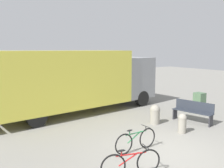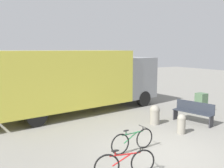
# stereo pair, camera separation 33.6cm
# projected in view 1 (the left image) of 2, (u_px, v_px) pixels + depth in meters

# --- Properties ---
(ground_plane) EXTENTS (60.00, 60.00, 0.00)m
(ground_plane) POSITION_uv_depth(u_px,v_px,m) (165.00, 153.00, 8.00)
(ground_plane) COLOR gray
(delivery_truck) EXTENTS (9.35, 3.71, 3.23)m
(delivery_truck) POSITION_uv_depth(u_px,v_px,m) (78.00, 79.00, 13.00)
(delivery_truck) COLOR #EAE04C
(delivery_truck) RESTS_ON ground
(park_bench) EXTENTS (0.82, 1.88, 0.96)m
(park_bench) POSITION_uv_depth(u_px,v_px,m) (193.00, 111.00, 11.31)
(park_bench) COLOR #282D38
(park_bench) RESTS_ON ground
(bicycle_near) EXTENTS (1.64, 0.52, 0.77)m
(bicycle_near) POSITION_uv_depth(u_px,v_px,m) (131.00, 163.00, 6.45)
(bicycle_near) COLOR black
(bicycle_near) RESTS_ON ground
(bicycle_middle) EXTENTS (1.67, 0.44, 0.77)m
(bicycle_middle) POSITION_uv_depth(u_px,v_px,m) (136.00, 140.00, 8.08)
(bicycle_middle) COLOR black
(bicycle_middle) RESTS_ON ground
(bollard_near_bench) EXTENTS (0.33, 0.33, 0.78)m
(bollard_near_bench) POSITION_uv_depth(u_px,v_px,m) (182.00, 122.00, 9.87)
(bollard_near_bench) COLOR gray
(bollard_near_bench) RESTS_ON ground
(bollard_far_bench) EXTENTS (0.44, 0.44, 0.86)m
(bollard_far_bench) POSITION_uv_depth(u_px,v_px,m) (155.00, 114.00, 11.09)
(bollard_far_bench) COLOR gray
(bollard_far_bench) RESTS_ON ground
(utility_box) EXTENTS (0.46, 0.51, 1.01)m
(utility_box) POSITION_uv_depth(u_px,v_px,m) (199.00, 102.00, 13.29)
(utility_box) COLOR #4C6B4C
(utility_box) RESTS_ON ground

